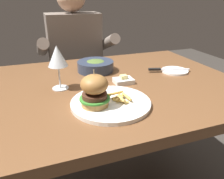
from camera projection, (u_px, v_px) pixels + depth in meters
name	position (u px, v px, depth m)	size (l,w,h in m)	color
dining_table	(96.00, 103.00, 0.97)	(1.28, 0.85, 0.74)	brown
main_plate	(110.00, 103.00, 0.77)	(0.28, 0.28, 0.01)	white
burger_sandwich	(95.00, 90.00, 0.72)	(0.10, 0.10, 0.13)	#B78447
fries_pile	(119.00, 97.00, 0.77)	(0.10, 0.09, 0.02)	#EABC5B
wine_glass	(57.00, 57.00, 0.85)	(0.08, 0.08, 0.18)	silver
bread_plate	(175.00, 71.00, 1.09)	(0.13, 0.13, 0.01)	white
table_knife	(165.00, 69.00, 1.09)	(0.20, 0.07, 0.01)	silver
butter_dish	(123.00, 80.00, 0.95)	(0.08, 0.06, 0.04)	white
soup_bowl	(96.00, 66.00, 1.10)	(0.18, 0.18, 0.06)	#2D384C
diner_person	(76.00, 72.00, 1.63)	(0.51, 0.36, 1.18)	#282833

